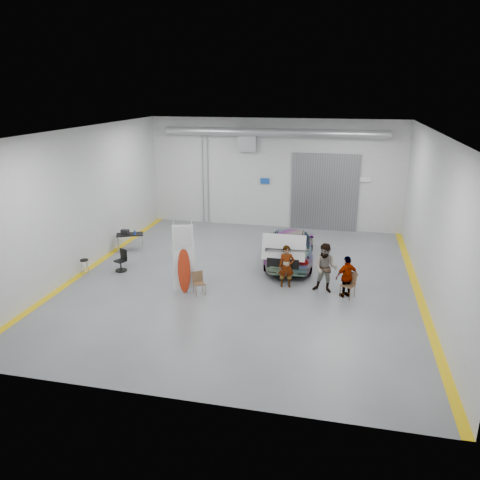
% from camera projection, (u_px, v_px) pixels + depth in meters
% --- Properties ---
extents(ground, '(16.00, 16.00, 0.00)m').
position_uv_depth(ground, '(244.00, 279.00, 19.29)').
color(ground, slate).
rests_on(ground, ground).
extents(room_shell, '(14.02, 16.18, 6.01)m').
position_uv_depth(room_shell, '(260.00, 172.00, 20.03)').
color(room_shell, '#B7BABB').
rests_on(room_shell, ground).
extents(sedan_car, '(2.46, 5.31, 1.50)m').
position_uv_depth(sedan_car, '(290.00, 245.00, 21.10)').
color(sedan_car, white).
rests_on(sedan_car, ground).
extents(person_a, '(0.68, 0.51, 1.70)m').
position_uv_depth(person_a, '(286.00, 266.00, 18.35)').
color(person_a, '#9B7B54').
rests_on(person_a, ground).
extents(person_b, '(1.07, 0.89, 1.95)m').
position_uv_depth(person_b, '(326.00, 268.00, 17.84)').
color(person_b, slate).
rests_on(person_b, ground).
extents(person_c, '(1.00, 0.84, 1.62)m').
position_uv_depth(person_c, '(347.00, 277.00, 17.46)').
color(person_c, '#A67137').
rests_on(person_c, ground).
extents(surfboard_display, '(0.79, 0.38, 2.86)m').
position_uv_depth(surfboard_display, '(182.00, 264.00, 17.76)').
color(surfboard_display, white).
rests_on(surfboard_display, ground).
extents(folding_chair_near, '(0.57, 0.62, 0.87)m').
position_uv_depth(folding_chair_near, '(199.00, 287.00, 17.84)').
color(folding_chair_near, brown).
rests_on(folding_chair_near, ground).
extents(folding_chair_far, '(0.61, 0.65, 0.97)m').
position_uv_depth(folding_chair_far, '(347.00, 290.00, 17.56)').
color(folding_chair_far, brown).
rests_on(folding_chair_far, ground).
extents(shop_stool, '(0.36, 0.36, 0.70)m').
position_uv_depth(shop_stool, '(85.00, 267.00, 19.62)').
color(shop_stool, black).
rests_on(shop_stool, ground).
extents(work_table, '(1.41, 1.09, 1.03)m').
position_uv_depth(work_table, '(129.00, 234.00, 22.60)').
color(work_table, '#999CA1').
rests_on(work_table, ground).
extents(office_chair, '(0.54, 0.57, 0.94)m').
position_uv_depth(office_chair, '(121.00, 262.00, 20.10)').
color(office_chair, black).
rests_on(office_chair, ground).
extents(trunk_lid, '(1.75, 1.06, 0.04)m').
position_uv_depth(trunk_lid, '(284.00, 245.00, 18.69)').
color(trunk_lid, silver).
rests_on(trunk_lid, sedan_car).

